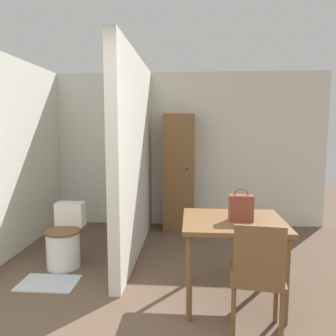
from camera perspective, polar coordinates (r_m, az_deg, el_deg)
The scene contains 8 objects.
wall_back at distance 5.45m, azimuth 1.07°, elevation 3.18°, with size 4.88×0.12×2.50m.
partition_wall at distance 4.22m, azimuth -5.75°, elevation 2.06°, with size 0.12×2.45×2.50m.
dining_table at distance 3.09m, azimuth 11.25°, elevation -10.58°, with size 0.91×0.79×0.78m.
wooden_chair at distance 2.68m, azimuth 15.32°, elevation -17.49°, with size 0.45×0.45×0.92m.
toilet at distance 4.11m, azimuth -17.51°, elevation -11.98°, with size 0.40×0.55×0.71m.
handbag at distance 3.00m, azimuth 12.59°, elevation -6.76°, with size 0.21×0.11×0.30m.
wooden_cabinet at distance 5.18m, azimuth 1.91°, elevation -0.76°, with size 0.48×0.45×1.83m.
bath_mat at distance 3.81m, azimuth -20.10°, elevation -18.30°, with size 0.60×0.40×0.01m.
Camera 1 is at (0.28, -1.47, 1.60)m, focal length 35.00 mm.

